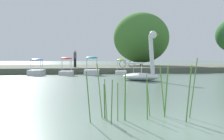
{
  "coord_description": "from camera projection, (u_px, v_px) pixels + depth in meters",
  "views": [
    {
      "loc": [
        -2.6,
        -6.36,
        1.44
      ],
      "look_at": [
        2.26,
        16.7,
        0.6
      ],
      "focal_mm": 49.65,
      "sensor_mm": 36.0,
      "label": 1
    }
  ],
  "objects": [
    {
      "name": "ground_plane",
      "position": [
        168.0,
        124.0,
        6.81
      ],
      "size": [
        412.39,
        412.39,
        0.0
      ],
      "primitive_type": "plane",
      "color": "#567060"
    },
    {
      "name": "shore_bank_far",
      "position": [
        68.0,
        68.0,
        38.43
      ],
      "size": [
        126.52,
        19.05,
        0.57
      ],
      "primitive_type": "cube",
      "color": "#5B6051",
      "rests_on": "ground_plane"
    },
    {
      "name": "swan_boat",
      "position": [
        142.0,
        72.0,
        20.51
      ],
      "size": [
        2.83,
        2.81,
        3.26
      ],
      "color": "white",
      "rests_on": "ground_plane"
    },
    {
      "name": "pedal_boat_lime",
      "position": [
        121.0,
        70.0,
        28.77
      ],
      "size": [
        1.43,
        2.03,
        1.45
      ],
      "color": "white",
      "rests_on": "ground_plane"
    },
    {
      "name": "pedal_boat_teal",
      "position": [
        92.0,
        70.0,
        28.12
      ],
      "size": [
        1.73,
        2.5,
        1.67
      ],
      "color": "white",
      "rests_on": "ground_plane"
    },
    {
      "name": "pedal_boat_red",
      "position": [
        66.0,
        70.0,
        27.81
      ],
      "size": [
        1.48,
        2.03,
        1.6
      ],
      "color": "white",
      "rests_on": "ground_plane"
    },
    {
      "name": "pedal_boat_blue",
      "position": [
        37.0,
        71.0,
        27.46
      ],
      "size": [
        1.62,
        2.54,
        1.48
      ],
      "color": "white",
      "rests_on": "ground_plane"
    },
    {
      "name": "tree_willow_near_path",
      "position": [
        141.0,
        38.0,
        41.5
      ],
      "size": [
        9.11,
        8.83,
        7.12
      ],
      "color": "#4C3823",
      "rests_on": "shore_bank_far"
    },
    {
      "name": "person_on_path",
      "position": [
        75.0,
        58.0,
        31.98
      ],
      "size": [
        0.29,
        0.29,
        1.78
      ],
      "color": "black",
      "rests_on": "shore_bank_far"
    },
    {
      "name": "bicycle_parked",
      "position": [
        127.0,
        64.0,
        32.08
      ],
      "size": [
        1.64,
        0.44,
        0.72
      ],
      "color": "black",
      "rests_on": "shore_bank_far"
    },
    {
      "name": "reed_clump_foreground",
      "position": [
        142.0,
        95.0,
        7.38
      ],
      "size": [
        2.65,
        1.07,
        1.47
      ],
      "color": "#4C7F33",
      "rests_on": "ground_plane"
    }
  ]
}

